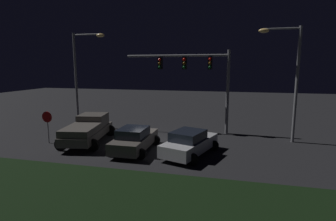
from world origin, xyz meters
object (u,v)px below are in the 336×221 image
object	(u,v)px
street_lamp_left	(82,68)
street_lamp_right	(289,70)
traffic_signal_gantry	(197,71)
stop_sign	(47,121)
car_sedan_far	(134,139)
pickup_truck	(88,128)
car_sedan	(190,143)

from	to	relation	value
street_lamp_left	street_lamp_right	bearing A→B (deg)	-3.64
traffic_signal_gantry	stop_sign	xyz separation A→B (m)	(-9.42, -5.68, -3.34)
traffic_signal_gantry	street_lamp_right	distance (m)	6.60
street_lamp_left	stop_sign	size ratio (longest dim) A/B	3.61
stop_sign	street_lamp_left	bearing A→B (deg)	94.95
car_sedan_far	stop_sign	distance (m)	6.42
pickup_truck	traffic_signal_gantry	bearing A→B (deg)	-65.75
car_sedan	street_lamp_left	world-z (taller)	street_lamp_left
car_sedan	car_sedan_far	size ratio (longest dim) A/B	1.08
car_sedan	car_sedan_far	xyz separation A→B (m)	(-3.49, -0.04, 0.00)
pickup_truck	car_sedan_far	size ratio (longest dim) A/B	1.29
street_lamp_right	stop_sign	world-z (taller)	street_lamp_right
traffic_signal_gantry	street_lamp_left	xyz separation A→B (m)	(-9.88, -0.30, 0.21)
pickup_truck	street_lamp_right	distance (m)	14.35
pickup_truck	traffic_signal_gantry	xyz separation A→B (m)	(6.90, 4.70, 3.90)
street_lamp_right	stop_sign	xyz separation A→B (m)	(-15.88, -4.34, -3.45)
pickup_truck	car_sedan_far	bearing A→B (deg)	-116.56
stop_sign	car_sedan_far	bearing A→B (deg)	-1.49
car_sedan	car_sedan_far	distance (m)	3.49
car_sedan_far	car_sedan	bearing A→B (deg)	-89.64
pickup_truck	car_sedan	xyz separation A→B (m)	(7.34, -1.10, -0.26)
car_sedan	stop_sign	size ratio (longest dim) A/B	2.13
car_sedan_far	street_lamp_left	bearing A→B (deg)	50.64
street_lamp_left	stop_sign	xyz separation A→B (m)	(0.47, -5.38, -3.54)
traffic_signal_gantry	street_lamp_left	world-z (taller)	street_lamp_left
street_lamp_right	stop_sign	size ratio (longest dim) A/B	3.54
pickup_truck	car_sedan_far	xyz separation A→B (m)	(3.85, -1.14, -0.26)
car_sedan_far	street_lamp_right	xyz separation A→B (m)	(9.52, 4.51, 4.27)
pickup_truck	car_sedan	world-z (taller)	pickup_truck
traffic_signal_gantry	stop_sign	bearing A→B (deg)	-148.90
street_lamp_right	traffic_signal_gantry	bearing A→B (deg)	168.30
street_lamp_right	pickup_truck	bearing A→B (deg)	-165.87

